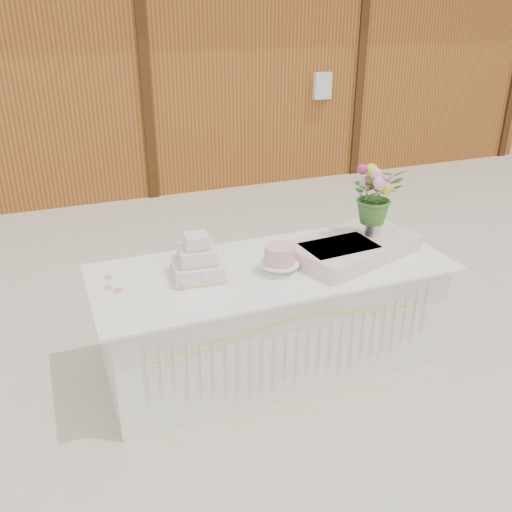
# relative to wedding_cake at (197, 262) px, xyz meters

# --- Properties ---
(ground) EXTENTS (80.00, 80.00, 0.00)m
(ground) POSITION_rel_wedding_cake_xyz_m (0.50, -0.04, -0.87)
(ground) COLOR beige
(ground) RESTS_ON ground
(barn) EXTENTS (12.60, 4.60, 3.30)m
(barn) POSITION_rel_wedding_cake_xyz_m (0.49, 5.95, 0.81)
(barn) COLOR #A25722
(barn) RESTS_ON ground
(cake_table) EXTENTS (2.40, 1.00, 0.77)m
(cake_table) POSITION_rel_wedding_cake_xyz_m (0.50, -0.05, -0.48)
(cake_table) COLOR silver
(cake_table) RESTS_ON ground
(wedding_cake) EXTENTS (0.36, 0.36, 0.29)m
(wedding_cake) POSITION_rel_wedding_cake_xyz_m (0.00, 0.00, 0.00)
(wedding_cake) COLOR silver
(wedding_cake) RESTS_ON cake_table
(pink_cake_stand) EXTENTS (0.26, 0.26, 0.19)m
(pink_cake_stand) POSITION_rel_wedding_cake_xyz_m (0.52, -0.13, 0.00)
(pink_cake_stand) COLOR white
(pink_cake_stand) RESTS_ON cake_table
(satin_runner) EXTENTS (1.02, 0.78, 0.11)m
(satin_runner) POSITION_rel_wedding_cake_xyz_m (1.10, -0.07, -0.04)
(satin_runner) COLOR #FFD1CD
(satin_runner) RESTS_ON cake_table
(flower_vase) EXTENTS (0.11, 0.11, 0.15)m
(flower_vase) POSITION_rel_wedding_cake_xyz_m (1.27, -0.04, 0.09)
(flower_vase) COLOR #B5B5BA
(flower_vase) RESTS_ON satin_runner
(bouquet) EXTENTS (0.37, 0.32, 0.40)m
(bouquet) POSITION_rel_wedding_cake_xyz_m (1.27, -0.04, 0.36)
(bouquet) COLOR #3E702D
(bouquet) RESTS_ON flower_vase
(loose_flowers) EXTENTS (0.18, 0.31, 0.02)m
(loose_flowers) POSITION_rel_wedding_cake_xyz_m (-0.54, 0.08, -0.09)
(loose_flowers) COLOR pink
(loose_flowers) RESTS_ON cake_table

